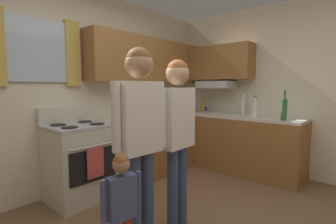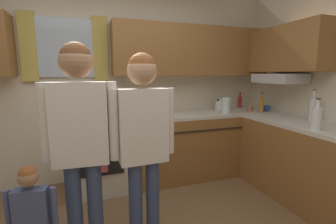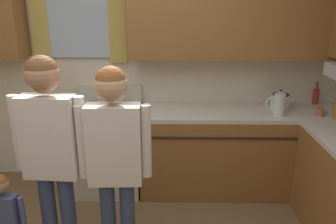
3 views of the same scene
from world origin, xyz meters
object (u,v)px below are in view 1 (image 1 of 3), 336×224
stove_oven (79,161)px  water_pitcher (180,107)px  cup_terracotta (195,110)px  bottle_wine_green (284,109)px  bottle_tall_clear (243,105)px  stovetop_kettle (173,107)px  bottle_sauce_red (181,105)px  adult_holding_child (140,125)px  bottle_oil_amber (203,106)px  bottle_milk_white (255,110)px  mug_cobalt_blue (205,109)px  small_child (122,202)px  adult_in_plaid (177,124)px

stove_oven → water_pitcher: bearing=-5.1°
cup_terracotta → bottle_wine_green: bearing=-94.7°
cup_terracotta → bottle_tall_clear: bearing=-73.4°
water_pitcher → stovetop_kettle: bearing=68.7°
bottle_tall_clear → stove_oven: bearing=158.2°
bottle_sauce_red → cup_terracotta: size_ratio=2.26×
stovetop_kettle → adult_holding_child: bearing=-146.3°
bottle_oil_amber → adult_holding_child: size_ratio=0.17×
bottle_wine_green → adult_holding_child: bearing=168.0°
stove_oven → bottle_sauce_red: size_ratio=4.48×
bottle_milk_white → water_pitcher: bottle_milk_white is taller
mug_cobalt_blue → small_child: 3.08m
bottle_oil_amber → mug_cobalt_blue: (0.12, 0.03, -0.07)m
small_child → adult_in_plaid: bearing=9.2°
bottle_oil_amber → water_pitcher: 0.54m
mug_cobalt_blue → adult_holding_child: 2.71m
stove_oven → bottle_oil_amber: 2.34m
stove_oven → adult_holding_child: 1.36m
bottle_oil_amber → mug_cobalt_blue: bottle_oil_amber is taller
stove_oven → adult_holding_child: size_ratio=0.67×
bottle_sauce_red → mug_cobalt_blue: bottle_sauce_red is taller
bottle_wine_green → bottle_tall_clear: (0.36, 0.74, -0.01)m
stove_oven → mug_cobalt_blue: stove_oven is taller
bottle_oil_amber → bottle_tall_clear: (0.11, -0.70, 0.03)m
bottle_sauce_red → adult_holding_child: size_ratio=0.15×
adult_in_plaid → small_child: adult_in_plaid is taller
bottle_milk_white → stovetop_kettle: 1.38m
stove_oven → adult_holding_child: adult_holding_child is taller
bottle_milk_white → bottle_sauce_red: bottle_milk_white is taller
bottle_wine_green → water_pitcher: bearing=100.6°
bottle_oil_amber → stovetop_kettle: (-0.45, 0.31, -0.01)m
stove_oven → bottle_oil_amber: bottle_oil_amber is taller
bottle_milk_white → cup_terracotta: bearing=83.3°
stove_oven → bottle_milk_white: (2.00, -1.30, 0.55)m
mug_cobalt_blue → stovetop_kettle: bearing=153.7°
adult_in_plaid → small_child: size_ratio=1.78×
bottle_oil_amber → small_child: bearing=-157.2°
stove_oven → mug_cobalt_blue: (2.38, -0.22, 0.48)m
bottle_milk_white → adult_in_plaid: 1.70m
bottle_oil_amber → adult_in_plaid: size_ratio=0.18×
mug_cobalt_blue → adult_in_plaid: bearing=-153.3°
adult_holding_child → small_child: adult_holding_child is taller
bottle_wine_green → mug_cobalt_blue: size_ratio=3.43×
bottle_oil_amber → mug_cobalt_blue: size_ratio=2.49×
bottle_wine_green → mug_cobalt_blue: bearing=75.9°
adult_in_plaid → small_child: bearing=-170.8°
bottle_milk_white → bottle_wine_green: bottle_wine_green is taller
bottle_tall_clear → cup_terracotta: bearing=106.6°
bottle_oil_amber → adult_in_plaid: 2.20m
bottle_wine_green → adult_in_plaid: 1.76m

